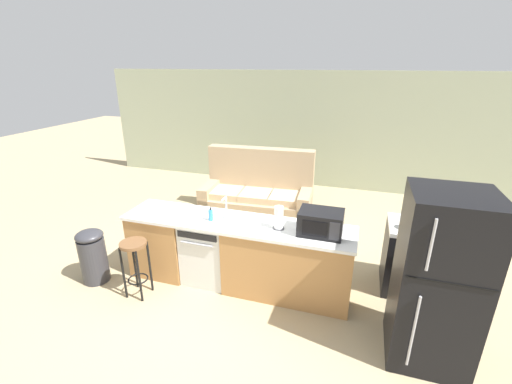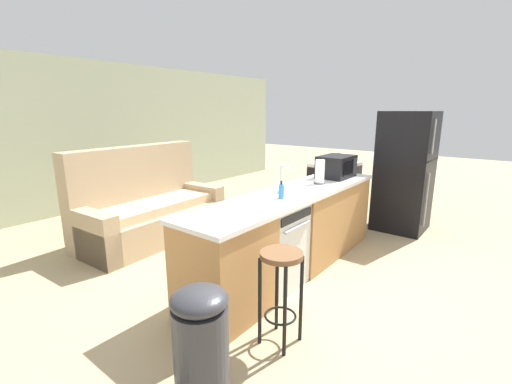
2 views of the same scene
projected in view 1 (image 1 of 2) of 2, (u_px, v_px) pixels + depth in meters
ground_plane at (227, 280)px, 4.62m from camera, size 24.00×24.00×0.00m
wall_back at (306, 130)px, 7.82m from camera, size 10.00×0.06×2.60m
kitchen_counter at (243, 256)px, 4.40m from camera, size 2.94×0.66×0.90m
dishwasher at (208, 250)px, 4.54m from camera, size 0.58×0.61×0.84m
stove_range at (416, 258)px, 4.29m from camera, size 0.76×0.68×0.90m
refrigerator at (438, 280)px, 3.16m from camera, size 0.72×0.73×1.74m
microwave at (321, 222)px, 3.91m from camera, size 0.50×0.37×0.28m
sink_faucet at (226, 209)px, 4.29m from camera, size 0.07×0.18×0.30m
paper_towel_roll at (279, 218)px, 4.03m from camera, size 0.14×0.14×0.28m
soap_bottle at (211, 215)px, 4.26m from camera, size 0.06×0.06×0.18m
kettle at (410, 223)px, 4.03m from camera, size 0.21×0.17×0.19m
bar_stool at (135, 257)px, 4.16m from camera, size 0.32×0.32×0.74m
trash_bin at (93, 255)px, 4.50m from camera, size 0.35×0.35×0.74m
couch at (258, 196)px, 6.45m from camera, size 2.05×1.02×1.27m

